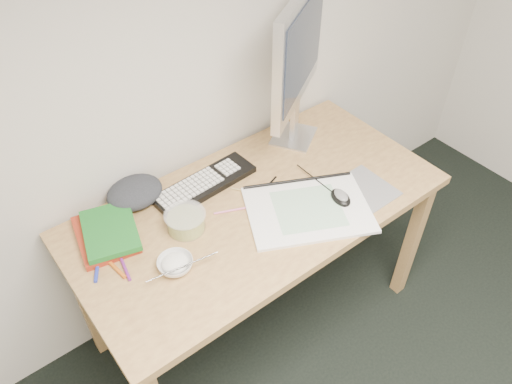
% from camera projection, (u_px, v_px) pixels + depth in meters
% --- Properties ---
extents(desk, '(1.40, 0.70, 0.75)m').
position_uv_depth(desk, '(257.00, 219.00, 1.92)').
color(desk, tan).
rests_on(desk, ground).
extents(mousepad, '(0.24, 0.22, 0.00)m').
position_uv_depth(mousepad, '(361.00, 192.00, 1.90)').
color(mousepad, gray).
rests_on(mousepad, desk).
extents(sketchpad, '(0.54, 0.48, 0.01)m').
position_uv_depth(sketchpad, '(308.00, 210.00, 1.83)').
color(sketchpad, white).
rests_on(sketchpad, desk).
extents(keyboard, '(0.42, 0.16, 0.02)m').
position_uv_depth(keyboard, '(205.00, 184.00, 1.92)').
color(keyboard, black).
rests_on(keyboard, desk).
extents(monitor, '(0.48, 0.32, 0.63)m').
position_uv_depth(monitor, '(299.00, 53.00, 1.89)').
color(monitor, silver).
rests_on(monitor, desk).
extents(mouse, '(0.08, 0.11, 0.03)m').
position_uv_depth(mouse, '(341.00, 195.00, 1.85)').
color(mouse, black).
rests_on(mouse, sketchpad).
extents(rice_bowl, '(0.12, 0.12, 0.04)m').
position_uv_depth(rice_bowl, '(175.00, 264.00, 1.63)').
color(rice_bowl, silver).
rests_on(rice_bowl, desk).
extents(chopsticks, '(0.24, 0.05, 0.02)m').
position_uv_depth(chopsticks, '(183.00, 267.00, 1.59)').
color(chopsticks, '#ABABAD').
rests_on(chopsticks, rice_bowl).
extents(fruit_tub, '(0.19, 0.19, 0.07)m').
position_uv_depth(fruit_tub, '(186.00, 221.00, 1.74)').
color(fruit_tub, '#BDC344').
rests_on(fruit_tub, desk).
extents(book_red, '(0.23, 0.28, 0.02)m').
position_uv_depth(book_red, '(106.00, 235.00, 1.73)').
color(book_red, maroon).
rests_on(book_red, desk).
extents(book_green, '(0.24, 0.28, 0.02)m').
position_uv_depth(book_green, '(110.00, 231.00, 1.71)').
color(book_green, '#196621').
rests_on(book_green, book_red).
extents(cloth_lump, '(0.21, 0.19, 0.07)m').
position_uv_depth(cloth_lump, '(135.00, 193.00, 1.85)').
color(cloth_lump, '#222429').
rests_on(cloth_lump, desk).
extents(pencil_pink, '(0.18, 0.08, 0.01)m').
position_uv_depth(pencil_pink, '(240.00, 209.00, 1.83)').
color(pencil_pink, pink).
rests_on(pencil_pink, desk).
extents(pencil_tan, '(0.12, 0.15, 0.01)m').
position_uv_depth(pencil_tan, '(254.00, 192.00, 1.90)').
color(pencil_tan, tan).
rests_on(pencil_tan, desk).
extents(pencil_black, '(0.18, 0.07, 0.01)m').
position_uv_depth(pencil_black, '(263.00, 190.00, 1.91)').
color(pencil_black, black).
rests_on(pencil_black, desk).
extents(marker_blue, '(0.08, 0.12, 0.01)m').
position_uv_depth(marker_blue, '(97.00, 265.00, 1.64)').
color(marker_blue, '#2030B0').
rests_on(marker_blue, desk).
extents(marker_orange, '(0.03, 0.14, 0.01)m').
position_uv_depth(marker_orange, '(113.00, 266.00, 1.64)').
color(marker_orange, '#CF6218').
rests_on(marker_orange, desk).
extents(marker_purple, '(0.03, 0.12, 0.01)m').
position_uv_depth(marker_purple, '(125.00, 267.00, 1.64)').
color(marker_purple, '#6E227E').
rests_on(marker_purple, desk).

